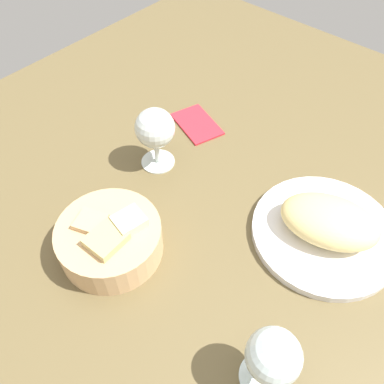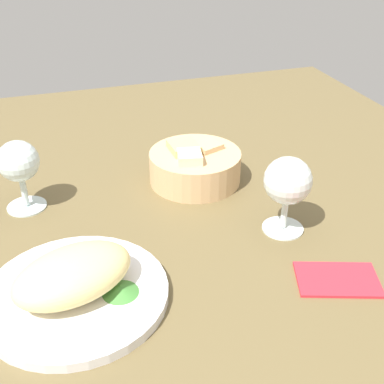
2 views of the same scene
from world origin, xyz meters
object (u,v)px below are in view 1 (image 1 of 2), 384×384
wine_glass_far (273,358)px  folded_napkin (197,123)px  bread_basket (110,239)px  plate (324,233)px  wine_glass_near (155,130)px

wine_glass_far → folded_napkin: 51.28cm
bread_basket → folded_napkin: bearing=-72.8°
wine_glass_far → folded_napkin: (39.32, -32.06, -7.51)cm
wine_glass_far → plate: bearing=-78.1°
plate → wine_glass_near: 33.88cm
plate → bread_basket: (24.14, 24.95, 2.40)cm
plate → wine_glass_far: size_ratio=1.99×
wine_glass_near → wine_glass_far: bearing=153.6°
wine_glass_near → wine_glass_far: wine_glass_near is taller
folded_napkin → bread_basket: bearing=-53.8°
bread_basket → folded_napkin: size_ratio=1.49×
plate → wine_glass_near: (32.50, 6.10, 7.41)cm
plate → wine_glass_near: bearing=10.6°
plate → folded_napkin: plate is taller
plate → wine_glass_far: 26.44cm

